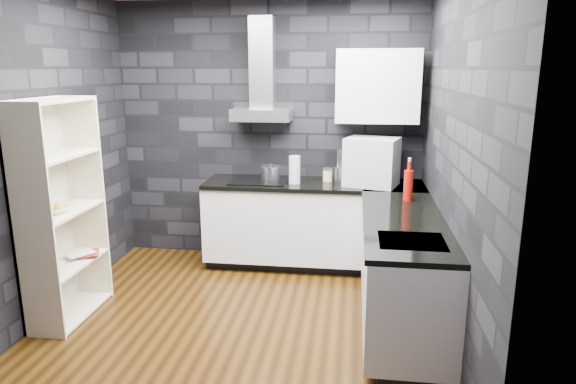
% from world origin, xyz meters
% --- Properties ---
extents(ground, '(3.20, 3.20, 0.00)m').
position_xyz_m(ground, '(0.00, 0.00, 0.00)').
color(ground, '#3A2109').
extents(wall_back, '(3.20, 0.05, 2.70)m').
position_xyz_m(wall_back, '(0.00, 1.62, 1.35)').
color(wall_back, black).
rests_on(wall_back, ground).
extents(wall_front, '(3.20, 0.05, 2.70)m').
position_xyz_m(wall_front, '(0.00, -1.62, 1.35)').
color(wall_front, black).
rests_on(wall_front, ground).
extents(wall_left, '(0.05, 3.20, 2.70)m').
position_xyz_m(wall_left, '(-1.62, 0.00, 1.35)').
color(wall_left, black).
rests_on(wall_left, ground).
extents(wall_right, '(0.05, 3.20, 2.70)m').
position_xyz_m(wall_right, '(1.62, 0.00, 1.35)').
color(wall_right, black).
rests_on(wall_right, ground).
extents(toekick_back, '(2.18, 0.50, 0.10)m').
position_xyz_m(toekick_back, '(0.50, 1.34, 0.05)').
color(toekick_back, black).
rests_on(toekick_back, ground).
extents(toekick_right, '(0.50, 1.78, 0.10)m').
position_xyz_m(toekick_right, '(1.34, 0.10, 0.05)').
color(toekick_right, black).
rests_on(toekick_right, ground).
extents(counter_back_cab, '(2.20, 0.60, 0.76)m').
position_xyz_m(counter_back_cab, '(0.50, 1.30, 0.48)').
color(counter_back_cab, white).
rests_on(counter_back_cab, ground).
extents(counter_right_cab, '(0.60, 1.80, 0.76)m').
position_xyz_m(counter_right_cab, '(1.30, 0.10, 0.48)').
color(counter_right_cab, white).
rests_on(counter_right_cab, ground).
extents(counter_back_top, '(2.20, 0.62, 0.04)m').
position_xyz_m(counter_back_top, '(0.50, 1.29, 0.88)').
color(counter_back_top, black).
rests_on(counter_back_top, counter_back_cab).
extents(counter_right_top, '(0.62, 1.80, 0.04)m').
position_xyz_m(counter_right_top, '(1.29, 0.10, 0.88)').
color(counter_right_top, black).
rests_on(counter_right_top, counter_right_cab).
extents(counter_corner_top, '(0.62, 0.62, 0.04)m').
position_xyz_m(counter_corner_top, '(1.30, 1.30, 0.88)').
color(counter_corner_top, black).
rests_on(counter_corner_top, counter_right_cab).
extents(hood_body, '(0.60, 0.34, 0.12)m').
position_xyz_m(hood_body, '(-0.05, 1.43, 1.56)').
color(hood_body, '#A3A3A7').
rests_on(hood_body, wall_back).
extents(hood_chimney, '(0.24, 0.20, 0.90)m').
position_xyz_m(hood_chimney, '(-0.05, 1.50, 2.07)').
color(hood_chimney, '#A3A3A7').
rests_on(hood_chimney, hood_body).
extents(upper_cabinet, '(0.80, 0.35, 0.70)m').
position_xyz_m(upper_cabinet, '(1.10, 1.43, 1.85)').
color(upper_cabinet, silver).
rests_on(upper_cabinet, wall_back).
extents(cooktop, '(0.58, 0.50, 0.01)m').
position_xyz_m(cooktop, '(-0.05, 1.30, 0.91)').
color(cooktop, black).
rests_on(cooktop, counter_back_top).
extents(sink_rim, '(0.44, 0.40, 0.01)m').
position_xyz_m(sink_rim, '(1.30, -0.40, 0.89)').
color(sink_rim, '#A3A3A7').
rests_on(sink_rim, counter_right_top).
extents(pot, '(0.22, 0.22, 0.12)m').
position_xyz_m(pot, '(0.05, 1.37, 0.97)').
color(pot, silver).
rests_on(pot, cooktop).
extents(glass_vase, '(0.11, 0.11, 0.28)m').
position_xyz_m(glass_vase, '(0.31, 1.23, 1.04)').
color(glass_vase, silver).
rests_on(glass_vase, counter_back_top).
extents(storage_jar, '(0.10, 0.10, 0.12)m').
position_xyz_m(storage_jar, '(0.63, 1.37, 0.96)').
color(storage_jar, '#C6BB8D').
rests_on(storage_jar, counter_back_top).
extents(utensil_crock, '(0.13, 0.13, 0.14)m').
position_xyz_m(utensil_crock, '(0.74, 1.44, 0.97)').
color(utensil_crock, silver).
rests_on(utensil_crock, counter_back_top).
extents(appliance_garage, '(0.57, 0.50, 0.48)m').
position_xyz_m(appliance_garage, '(1.07, 1.25, 1.12)').
color(appliance_garage, '#B1B3B9').
rests_on(appliance_garage, counter_back_top).
extents(red_bottle, '(0.08, 0.08, 0.27)m').
position_xyz_m(red_bottle, '(1.37, 0.68, 1.03)').
color(red_bottle, '#930F08').
rests_on(red_bottle, counter_right_top).
extents(bookshelf, '(0.58, 0.87, 1.80)m').
position_xyz_m(bookshelf, '(-1.42, -0.05, 0.90)').
color(bookshelf, beige).
rests_on(bookshelf, ground).
extents(fruit_bowl, '(0.24, 0.24, 0.05)m').
position_xyz_m(fruit_bowl, '(-1.42, -0.12, 0.94)').
color(fruit_bowl, silver).
rests_on(fruit_bowl, bookshelf).
extents(book_red, '(0.15, 0.08, 0.21)m').
position_xyz_m(book_red, '(-1.40, 0.12, 0.57)').
color(book_red, maroon).
rests_on(book_red, bookshelf).
extents(book_second, '(0.14, 0.11, 0.22)m').
position_xyz_m(book_second, '(-1.45, 0.14, 0.59)').
color(book_second, '#B2B2B2').
rests_on(book_second, bookshelf).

